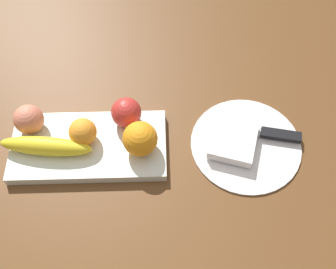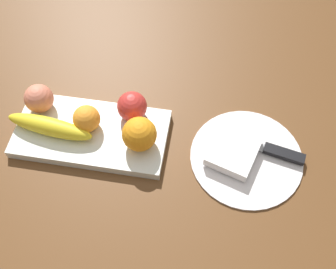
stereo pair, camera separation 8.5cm
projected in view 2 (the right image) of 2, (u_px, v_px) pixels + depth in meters
ground_plane at (84, 121)px, 0.93m from camera, size 2.40×2.40×0.00m
fruit_tray at (92, 134)px, 0.90m from camera, size 0.34×0.17×0.02m
apple at (132, 106)px, 0.88m from camera, size 0.07×0.07×0.07m
banana at (50, 127)px, 0.87m from camera, size 0.20×0.06×0.04m
orange_near_apple at (139, 134)px, 0.84m from camera, size 0.07×0.07×0.07m
orange_near_banana at (87, 119)px, 0.87m from camera, size 0.06×0.06×0.06m
peach at (39, 99)px, 0.89m from camera, size 0.07×0.07×0.07m
dinner_plate at (246, 157)px, 0.87m from camera, size 0.25×0.25×0.01m
folded_napkin at (234, 151)px, 0.86m from camera, size 0.12×0.13×0.02m
knife at (277, 152)px, 0.87m from camera, size 0.18×0.06×0.01m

